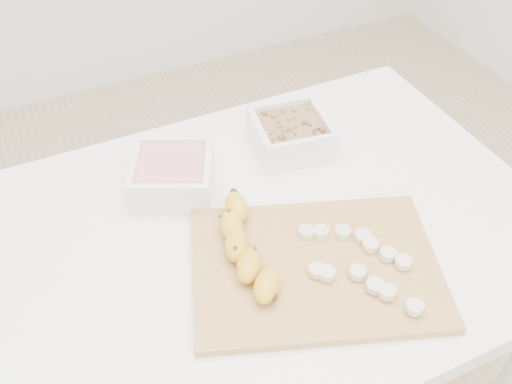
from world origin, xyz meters
name	(u,v)px	position (x,y,z in m)	size (l,w,h in m)	color
table	(263,263)	(0.00, 0.00, 0.65)	(1.00, 0.70, 0.75)	white
bowl_yogurt	(172,174)	(-0.11, 0.16, 0.78)	(0.19, 0.19, 0.07)	white
bowl_granola	(291,133)	(0.14, 0.18, 0.78)	(0.16, 0.16, 0.07)	white
cutting_board	(315,267)	(0.04, -0.12, 0.76)	(0.39, 0.28, 0.01)	#BB8647
banana	(247,247)	(-0.06, -0.05, 0.78)	(0.06, 0.23, 0.04)	gold
banana_slices	(359,260)	(0.10, -0.15, 0.77)	(0.16, 0.23, 0.02)	beige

